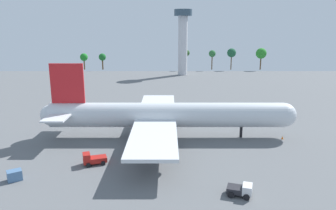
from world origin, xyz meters
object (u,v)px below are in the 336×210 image
Objects in this scene: cargo_container_fore at (15,175)px; control_tower at (183,37)px; cargo_loader at (94,159)px; safety_cone_nose at (283,138)px; catering_truck at (241,190)px; cargo_airplane at (167,115)px.

control_tower is (36.00, 132.81, 20.89)m from cargo_container_fore.
safety_cone_nose is at bearing 19.00° from cargo_loader.
cargo_loader is 14.32m from cargo_container_fore.
safety_cone_nose is (16.32, 27.20, -0.68)m from catering_truck.
catering_truck reaches higher than cargo_container_fore.
cargo_airplane is 14.04× the size of catering_truck.
cargo_loader is (-14.54, -16.21, -4.59)m from cargo_airplane.
cargo_loader is at bearing -100.55° from control_tower.
cargo_container_fore is (-12.54, -6.91, -0.20)m from cargo_loader.
control_tower reaches higher than cargo_airplane.
cargo_loader is 0.14× the size of control_tower.
cargo_container_fore is (-39.38, 5.43, -0.14)m from catering_truck.
safety_cone_nose is at bearing 59.03° from catering_truck.
cargo_container_fore is at bearing 172.15° from catering_truck.
cargo_airplane is 35.93m from cargo_container_fore.
catering_truck is at bearing -88.60° from control_tower.
cargo_loader is at bearing -131.90° from cargo_airplane.
cargo_airplane is 22.25m from cargo_loader.
cargo_container_fore is at bearing -158.66° from safety_cone_nose.
cargo_airplane reaches higher than cargo_loader.
cargo_container_fore is 139.18m from control_tower.
cargo_container_fore is 4.09× the size of safety_cone_nose.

